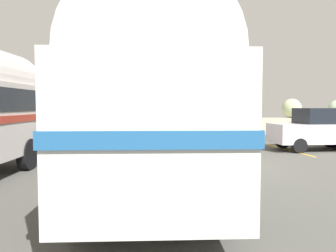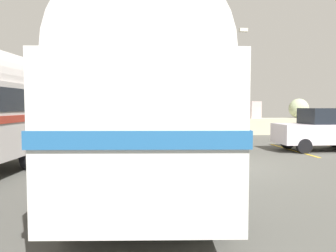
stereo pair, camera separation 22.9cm
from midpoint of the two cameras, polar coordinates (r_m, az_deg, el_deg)
ground at (r=10.91m, az=7.55°, el=-6.96°), size 32.00×26.00×0.02m
breakwater at (r=22.44m, az=0.43°, el=0.37°), size 31.36×2.09×2.49m
vintage_coach at (r=7.73m, az=-3.58°, el=3.95°), size 3.21×8.77×3.70m
parked_car_nearest at (r=16.00m, az=24.32°, el=-0.42°), size 4.13×1.79×1.86m
lamp_post at (r=18.40m, az=9.36°, el=8.22°), size 1.21×0.39×6.20m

